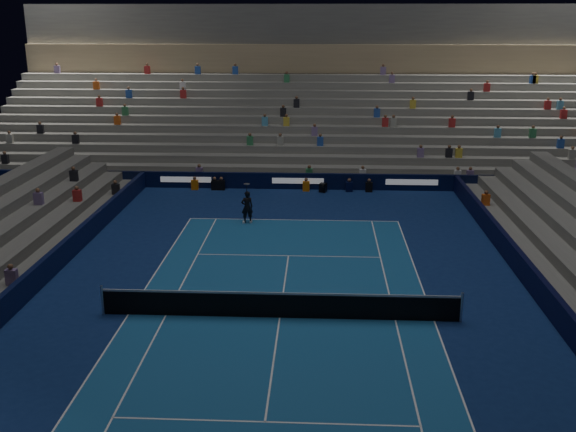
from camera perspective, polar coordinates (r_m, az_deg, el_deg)
The scene contains 9 objects.
ground at distance 24.14m, azimuth -0.71°, elevation -8.69°, with size 90.00×90.00×0.00m, color navy.
court_surface at distance 24.14m, azimuth -0.71°, elevation -8.68°, with size 10.97×23.77×0.01m, color #185088.
sponsor_barrier_far at distance 41.47m, azimuth 0.86°, elevation 3.00°, with size 44.00×0.25×1.00m, color black.
sponsor_barrier_east at distance 25.30m, azimuth 21.99°, elevation -7.51°, with size 0.25×37.00×1.00m, color black.
sponsor_barrier_west at distance 26.33m, azimuth -22.44°, elevation -6.61°, with size 0.25×37.00×1.00m, color #080F33.
grandstand_main at distance 50.16m, azimuth 1.25°, elevation 8.76°, with size 44.00×15.20×11.20m.
tennis_net at distance 23.93m, azimuth -0.72°, elevation -7.60°, with size 12.90×0.10×1.10m.
tennis_player at distance 34.60m, azimuth -3.51°, elevation 0.77°, with size 0.62×0.41×1.71m, color black.
broadcast_camera at distance 40.85m, azimuth 3.01°, elevation 2.45°, with size 0.52×0.90×0.53m.
Camera 1 is at (1.38, -21.75, 10.39)m, focal length 41.63 mm.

